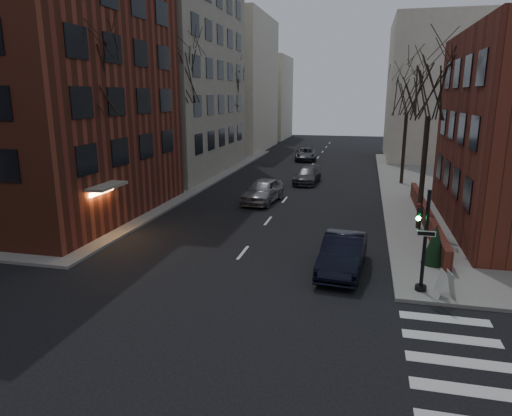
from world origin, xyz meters
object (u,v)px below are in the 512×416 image
at_px(tree_left_c, 231,90).
at_px(streetlamp_far, 241,125).
at_px(tree_left_a, 92,77).
at_px(sandwich_board, 446,284).
at_px(car_lane_far, 305,154).
at_px(traffic_signal, 423,247).
at_px(tree_right_a, 431,86).
at_px(parked_sedan, 343,254).
at_px(streetlamp_near, 168,142).
at_px(tree_right_b, 408,95).
at_px(evergreen_shrub, 435,244).
at_px(car_lane_gray, 307,176).
at_px(car_lane_silver, 263,191).
at_px(tree_left_b, 180,77).

xyz_separation_m(tree_left_c, streetlamp_far, (0.60, 2.00, -3.79)).
height_order(tree_left_a, sandwich_board, tree_left_a).
height_order(streetlamp_far, car_lane_far, streetlamp_far).
xyz_separation_m(traffic_signal, tree_right_a, (0.86, 9.01, 6.12)).
bearing_deg(parked_sedan, streetlamp_near, 143.74).
relative_size(tree_right_b, evergreen_shrub, 4.99).
distance_m(tree_left_a, sandwich_board, 20.01).
height_order(tree_left_a, streetlamp_far, tree_left_a).
relative_size(streetlamp_near, car_lane_gray, 1.32).
height_order(car_lane_gray, sandwich_board, car_lane_gray).
distance_m(traffic_signal, tree_left_a, 18.66).
bearing_deg(tree_left_a, car_lane_silver, 50.09).
xyz_separation_m(streetlamp_far, car_lane_far, (6.96, 3.31, -3.52)).
bearing_deg(tree_right_a, streetlamp_near, 166.76).
bearing_deg(tree_left_b, car_lane_far, 68.63).
distance_m(car_lane_far, evergreen_shrub, 34.66).
bearing_deg(streetlamp_far, tree_left_b, -92.15).
bearing_deg(traffic_signal, streetlamp_far, 116.06).
bearing_deg(sandwich_board, traffic_signal, 144.91).
distance_m(streetlamp_far, car_lane_gray, 14.77).
height_order(tree_left_a, streetlamp_near, tree_left_a).
distance_m(parked_sedan, evergreen_shrub, 4.27).
relative_size(traffic_signal, car_lane_far, 0.77).
xyz_separation_m(tree_left_c, parked_sedan, (13.69, -29.33, -7.22)).
bearing_deg(tree_right_b, evergreen_shrub, -89.76).
height_order(tree_left_b, tree_left_c, tree_left_b).
bearing_deg(parked_sedan, tree_right_b, 84.24).
relative_size(traffic_signal, tree_left_c, 0.41).
xyz_separation_m(tree_left_c, car_lane_gray, (9.60, -9.16, -7.34)).
xyz_separation_m(streetlamp_near, car_lane_silver, (6.80, 0.84, -3.38)).
distance_m(streetlamp_near, car_lane_gray, 13.10).
relative_size(streetlamp_near, streetlamp_far, 1.00).
bearing_deg(sandwich_board, parked_sedan, 141.72).
distance_m(tree_left_c, tree_right_b, 19.34).
distance_m(traffic_signal, streetlamp_near, 20.86).
bearing_deg(car_lane_far, evergreen_shrub, -80.18).
height_order(traffic_signal, tree_left_b, tree_left_b).
relative_size(tree_left_b, car_lane_gray, 2.28).
height_order(tree_left_b, evergreen_shrub, tree_left_b).
bearing_deg(evergreen_shrub, streetlamp_far, 119.79).
bearing_deg(traffic_signal, tree_right_b, 87.85).
bearing_deg(car_lane_silver, tree_right_b, 48.75).
xyz_separation_m(car_lane_silver, sandwich_board, (10.22, -14.25, -0.19)).
relative_size(traffic_signal, evergreen_shrub, 2.18).
bearing_deg(traffic_signal, tree_left_c, 118.36).
distance_m(tree_left_c, car_lane_silver, 20.02).
bearing_deg(tree_right_b, streetlamp_near, -149.53).
bearing_deg(streetlamp_near, tree_left_a, -94.29).
bearing_deg(car_lane_gray, tree_left_c, 139.68).
distance_m(parked_sedan, car_lane_far, 35.18).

